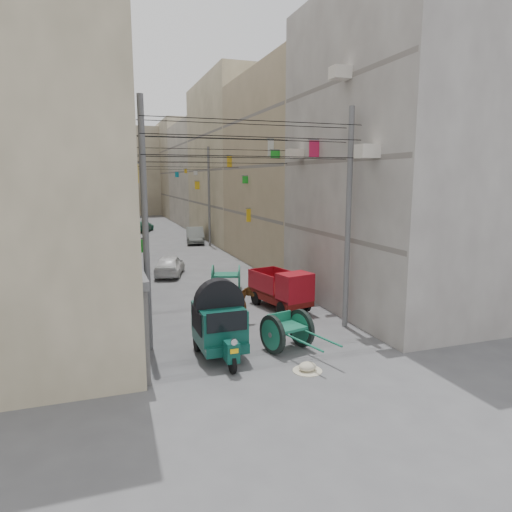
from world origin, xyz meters
name	(u,v)px	position (x,y,z in m)	size (l,w,h in m)	color
ground	(339,422)	(0.00, 0.00, 0.00)	(140.00, 140.00, 0.00)	#4C4C4F
building_row_left	(58,167)	(-8.00, 34.13, 6.46)	(8.00, 62.00, 14.00)	#C3B493
building_row_right	(239,168)	(8.00, 34.13, 6.46)	(8.00, 62.00, 14.00)	#A9A59E
end_cap_building	(130,172)	(0.00, 66.00, 6.50)	(22.00, 10.00, 13.00)	#B4AB8E
shutters_left	(129,278)	(-3.92, 10.38, 1.49)	(0.18, 14.40, 2.88)	#454549
signboards	(178,210)	(-0.01, 21.66, 3.43)	(8.22, 40.52, 5.67)	silver
ac_units	(330,128)	(3.65, 7.67, 7.43)	(0.70, 6.55, 3.35)	beige
utility_poles	(191,205)	(0.00, 17.00, 4.00)	(7.40, 22.20, 8.00)	#5B5B5E
overhead_cables	(200,153)	(0.00, 14.40, 6.77)	(7.40, 22.52, 1.12)	black
auto_rickshaw	(219,322)	(-1.59, 4.69, 1.11)	(1.55, 2.69, 1.88)	black
tonga_cart	(287,331)	(0.60, 4.49, 0.65)	(1.70, 2.95, 1.26)	black
mini_truck	(285,291)	(2.28, 8.71, 0.82)	(1.99, 3.26, 1.71)	black
second_cart	(226,276)	(0.92, 13.10, 0.66)	(1.72, 1.62, 1.23)	#166148
feed_sack	(307,367)	(0.52, 2.77, 0.13)	(0.53, 0.43, 0.27)	beige
horse	(244,310)	(-0.05, 7.00, 0.71)	(0.77, 1.69, 1.43)	brown
distant_car_white	(170,265)	(-1.27, 17.37, 0.60)	(1.41, 3.50, 1.19)	silver
distant_car_grey	(195,235)	(2.77, 30.02, 0.67)	(1.42, 4.07, 1.34)	#545956
distant_car_green	(143,226)	(-0.62, 40.14, 0.55)	(1.54, 3.78, 1.10)	#205E45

